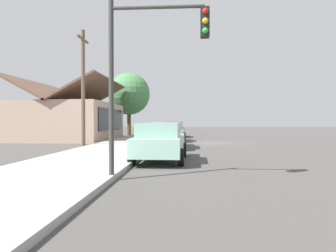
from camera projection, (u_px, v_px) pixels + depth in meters
The scene contains 11 objects.
ground_plane at pixel (207, 143), 22.68m from camera, with size 120.00×120.00×0.00m, color #4C4947.
sidewalk_curb at pixel (135, 141), 23.06m from camera, with size 60.00×4.20×0.16m, color #A3A099.
car_seafoam at pixel (160, 141), 12.33m from camera, with size 4.49×2.14×1.59m.
car_silver at pixel (168, 135), 18.45m from camera, with size 4.85×2.08×1.59m.
car_olive at pixel (172, 131), 24.21m from camera, with size 4.47×2.13×1.59m.
car_charcoal at pixel (174, 129), 30.69m from camera, with size 4.86×2.17×1.59m.
storefront_building at pixel (71, 120), 26.73m from camera, with size 10.36×7.69×5.35m.
shade_tree at pixel (129, 94), 34.16m from camera, with size 4.80×4.80×7.16m.
traffic_light_main at pixel (149, 55), 8.23m from camera, with size 0.37×2.79×5.20m.
utility_pole_wooden at pixel (83, 86), 19.16m from camera, with size 1.80×0.24×7.50m.
fire_hydrant_red at pixel (156, 135), 25.48m from camera, with size 0.22×0.22×0.71m.
Camera 1 is at (-22.80, 1.45, 1.67)m, focal length 31.89 mm.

